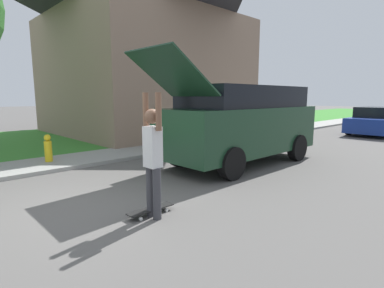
{
  "coord_description": "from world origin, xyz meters",
  "views": [
    {
      "loc": [
        4.91,
        -2.03,
        1.88
      ],
      "look_at": [
        0.44,
        2.21,
        0.9
      ],
      "focal_mm": 28.0,
      "sensor_mm": 36.0,
      "label": 1
    }
  ],
  "objects_px": {
    "fire_hydrant": "(48,148)",
    "skateboard": "(151,210)",
    "car_down_street": "(378,121)",
    "suv_parked": "(243,122)",
    "skateboarder": "(153,155)"
  },
  "relations": [
    {
      "from": "fire_hydrant",
      "to": "skateboarder",
      "type": "bearing_deg",
      "value": -0.77
    },
    {
      "from": "skateboarder",
      "to": "skateboard",
      "type": "height_order",
      "value": "skateboarder"
    },
    {
      "from": "skateboarder",
      "to": "skateboard",
      "type": "bearing_deg",
      "value": 166.8
    },
    {
      "from": "suv_parked",
      "to": "skateboard",
      "type": "bearing_deg",
      "value": -72.46
    },
    {
      "from": "suv_parked",
      "to": "car_down_street",
      "type": "distance_m",
      "value": 10.33
    },
    {
      "from": "suv_parked",
      "to": "skateboarder",
      "type": "xyz_separation_m",
      "value": [
        1.42,
        -4.12,
        -0.17
      ]
    },
    {
      "from": "skateboard",
      "to": "fire_hydrant",
      "type": "xyz_separation_m",
      "value": [
        -4.85,
        0.04,
        0.38
      ]
    },
    {
      "from": "suv_parked",
      "to": "fire_hydrant",
      "type": "height_order",
      "value": "suv_parked"
    },
    {
      "from": "skateboarder",
      "to": "skateboard",
      "type": "distance_m",
      "value": 0.93
    },
    {
      "from": "skateboard",
      "to": "suv_parked",
      "type": "bearing_deg",
      "value": 107.54
    },
    {
      "from": "suv_parked",
      "to": "car_down_street",
      "type": "xyz_separation_m",
      "value": [
        0.63,
        10.3,
        -0.52
      ]
    },
    {
      "from": "fire_hydrant",
      "to": "skateboard",
      "type": "bearing_deg",
      "value": -0.43
    },
    {
      "from": "car_down_street",
      "to": "skateboard",
      "type": "xyz_separation_m",
      "value": [
        0.66,
        -14.38,
        -0.57
      ]
    },
    {
      "from": "suv_parked",
      "to": "skateboard",
      "type": "relative_size",
      "value": 6.96
    },
    {
      "from": "skateboarder",
      "to": "fire_hydrant",
      "type": "relative_size",
      "value": 2.57
    }
  ]
}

